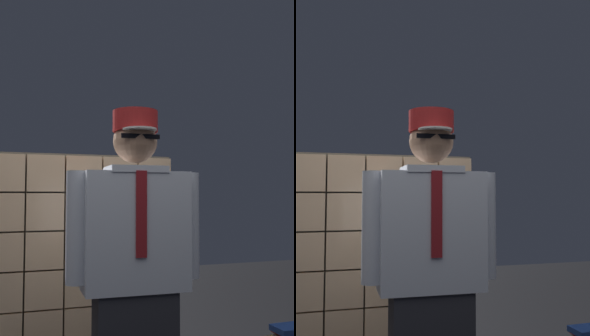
# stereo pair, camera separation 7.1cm
# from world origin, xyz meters

# --- Properties ---
(glass_block_wall) EXTENTS (1.72, 0.10, 1.72)m
(glass_block_wall) POSITION_xyz_m (0.00, 1.44, 0.84)
(glass_block_wall) COLOR #E0B78C
(glass_block_wall) RESTS_ON ground
(standing_person) EXTENTS (0.73, 0.31, 1.83)m
(standing_person) POSITION_xyz_m (0.24, 0.39, 0.96)
(standing_person) COLOR #28282D
(standing_person) RESTS_ON ground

